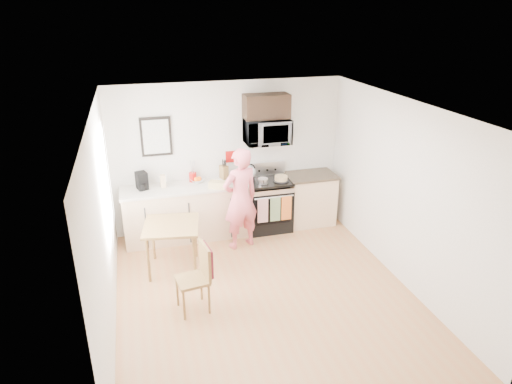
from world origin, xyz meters
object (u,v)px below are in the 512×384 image
object	(u,v)px
dining_table	(171,230)
cake	(281,179)
range	(268,205)
microwave	(267,131)
person	(240,199)
chair	(201,268)

from	to	relation	value
dining_table	cake	xyz separation A→B (m)	(1.98, 0.85, 0.31)
range	microwave	world-z (taller)	microwave
person	microwave	bearing A→B (deg)	-151.62
cake	range	bearing A→B (deg)	151.57
range	dining_table	bearing A→B (deg)	-151.75
range	microwave	distance (m)	1.33
cake	chair	bearing A→B (deg)	-131.58
range	cake	distance (m)	0.58
range	dining_table	xyz separation A→B (m)	(-1.78, -0.96, 0.22)
microwave	person	bearing A→B (deg)	-134.73
range	dining_table	distance (m)	2.03
microwave	chair	size ratio (longest dim) A/B	0.82
range	cake	xyz separation A→B (m)	(0.20, -0.11, 0.53)
person	dining_table	xyz separation A→B (m)	(-1.15, -0.43, -0.19)
microwave	person	size ratio (longest dim) A/B	0.45
range	chair	xyz separation A→B (m)	(-1.51, -2.03, 0.16)
dining_table	person	bearing A→B (deg)	20.44
range	cake	size ratio (longest dim) A/B	4.29
range	cake	world-z (taller)	range
microwave	dining_table	xyz separation A→B (m)	(-1.78, -1.06, -1.10)
range	microwave	xyz separation A→B (m)	(-0.00, 0.10, 1.32)
person	chair	world-z (taller)	person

